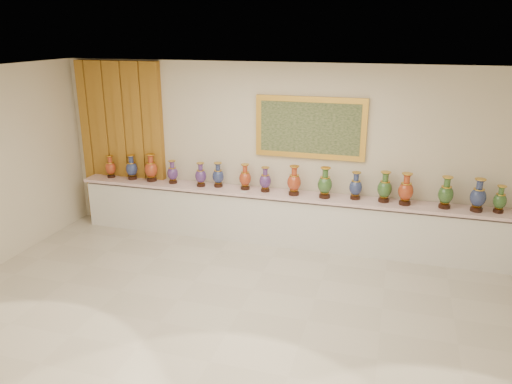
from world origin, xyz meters
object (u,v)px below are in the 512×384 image
at_px(vase_1, 132,168).
at_px(vase_0, 111,168).
at_px(vase_2, 151,169).
at_px(counter, 281,219).

bearing_deg(vase_1, vase_0, -179.90).
xyz_separation_m(vase_0, vase_2, (0.82, -0.00, 0.04)).
bearing_deg(vase_1, counter, -0.15).
bearing_deg(vase_2, counter, -0.11).
relative_size(vase_0, vase_1, 0.91).
distance_m(vase_0, vase_1, 0.43).
distance_m(vase_0, vase_2, 0.82).
bearing_deg(vase_2, vase_0, 179.88).
xyz_separation_m(vase_1, vase_2, (0.39, -0.00, 0.02)).
xyz_separation_m(vase_0, vase_1, (0.43, 0.00, 0.02)).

